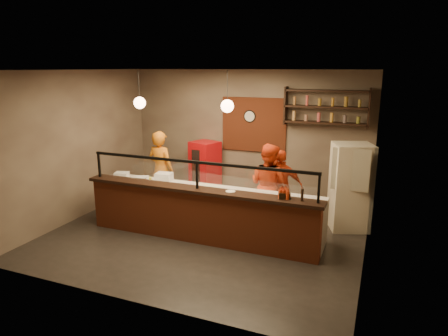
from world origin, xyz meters
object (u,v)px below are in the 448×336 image
at_px(cook_right, 281,186).
at_px(pepper_mill, 302,195).
at_px(pizza_dough, 207,188).
at_px(cook_left, 161,170).
at_px(red_cooler, 205,170).
at_px(wall_clock, 250,116).
at_px(condiment_caddy, 284,195).
at_px(fridge, 350,187).
at_px(cook_mid, 268,185).

xyz_separation_m(cook_right, pepper_mill, (0.75, -1.62, 0.38)).
xyz_separation_m(pizza_dough, pepper_mill, (2.01, -0.57, 0.26)).
distance_m(cook_left, red_cooler, 1.25).
height_order(wall_clock, condiment_caddy, wall_clock).
relative_size(fridge, pizza_dough, 3.45).
bearing_deg(pepper_mill, cook_left, 158.61).
height_order(red_cooler, pizza_dough, red_cooler).
relative_size(red_cooler, condiment_caddy, 7.49).
height_order(cook_mid, condiment_caddy, cook_mid).
relative_size(wall_clock, pepper_mill, 1.41).
relative_size(cook_right, pepper_mill, 7.36).
distance_m(cook_left, fridge, 4.22).
bearing_deg(wall_clock, cook_left, -141.36).
relative_size(condiment_caddy, pepper_mill, 0.91).
xyz_separation_m(red_cooler, pizza_dough, (0.90, -1.88, 0.18)).
height_order(cook_right, condiment_caddy, cook_right).
height_order(pizza_dough, condiment_caddy, condiment_caddy).
distance_m(cook_left, cook_mid, 2.61).
height_order(cook_mid, fridge, fridge).
relative_size(wall_clock, pizza_dough, 0.58).
height_order(wall_clock, fridge, wall_clock).
bearing_deg(cook_left, red_cooler, -113.84).
bearing_deg(cook_left, pizza_dough, 159.85).
relative_size(cook_right, fridge, 0.88).
distance_m(red_cooler, condiment_caddy, 3.56).
bearing_deg(cook_left, cook_mid, -173.83).
height_order(wall_clock, cook_mid, wall_clock).
bearing_deg(red_cooler, pepper_mill, -20.73).
bearing_deg(pizza_dough, condiment_caddy, -17.41).
bearing_deg(pizza_dough, pepper_mill, -15.96).
bearing_deg(red_cooler, cook_right, -1.75).
bearing_deg(pizza_dough, cook_left, 152.15).
bearing_deg(pepper_mill, condiment_caddy, 172.17).
distance_m(fridge, condiment_caddy, 1.98).
height_order(cook_right, pizza_dough, cook_right).
distance_m(cook_left, condiment_caddy, 3.52).
relative_size(wall_clock, red_cooler, 0.21).
xyz_separation_m(cook_mid, condiment_caddy, (0.64, -1.28, 0.24)).
height_order(cook_mid, pizza_dough, cook_mid).
bearing_deg(fridge, cook_mid, 174.87).
height_order(wall_clock, red_cooler, wall_clock).
distance_m(cook_mid, condiment_caddy, 1.45).
height_order(wall_clock, cook_right, wall_clock).
xyz_separation_m(condiment_caddy, pepper_mill, (0.31, -0.04, 0.05)).
xyz_separation_m(wall_clock, red_cooler, (-1.06, -0.31, -1.37)).
bearing_deg(cook_mid, pepper_mill, 146.21).
distance_m(cook_mid, cook_right, 0.37).
relative_size(cook_right, condiment_caddy, 8.05).
xyz_separation_m(wall_clock, cook_mid, (0.90, -1.44, -1.23)).
relative_size(cook_left, cook_mid, 1.06).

